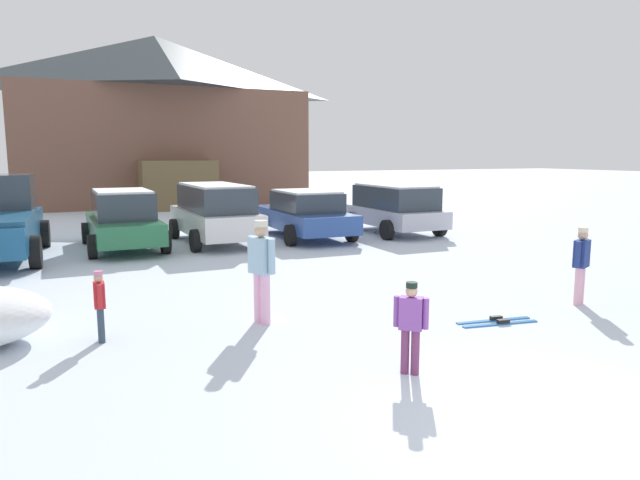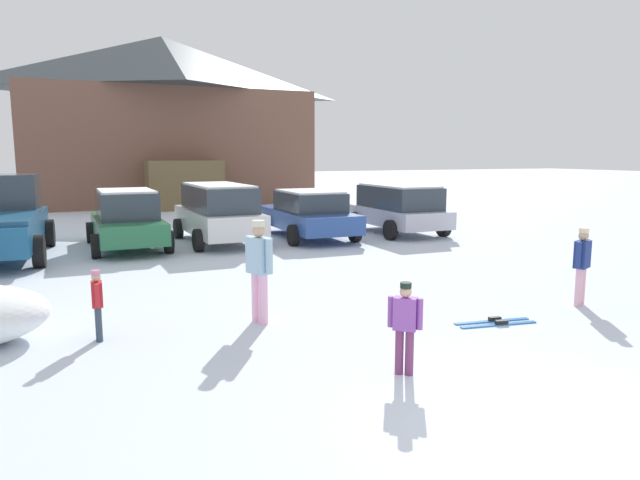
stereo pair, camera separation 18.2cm
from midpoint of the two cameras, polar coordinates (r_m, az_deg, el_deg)
ground at (r=6.28m, az=24.10°, el=-17.64°), size 160.00×160.00×0.00m
ski_lodge at (r=34.23m, az=-15.13°, el=11.59°), size 15.50×11.24×9.21m
parked_green_coupe at (r=17.30m, az=-18.48°, el=2.00°), size 2.16×4.67×1.70m
parked_white_suv at (r=17.70m, az=-9.84°, el=2.82°), size 2.24×4.62×1.80m
parked_blue_hatchback at (r=18.49m, az=-0.92°, el=2.67°), size 2.29×4.77×1.55m
parked_silver_wagon at (r=19.72m, az=8.06°, el=3.26°), size 2.24×4.21×1.67m
skier_child_in_red_jacket at (r=8.87m, az=-20.83°, el=-5.73°), size 0.15×0.39×1.05m
skier_adult_in_blue_parka at (r=9.11m, az=-5.54°, el=-2.57°), size 0.36×0.59×1.67m
skier_child_in_purple_jacket at (r=7.12m, az=9.23°, el=-8.19°), size 0.34×0.31×1.16m
skier_teen_in_navy_coat at (r=11.22m, az=25.14°, el=-2.01°), size 0.48×0.33×1.41m
pair_of_skis at (r=9.71m, az=17.71°, el=-7.84°), size 1.34×0.49×0.08m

